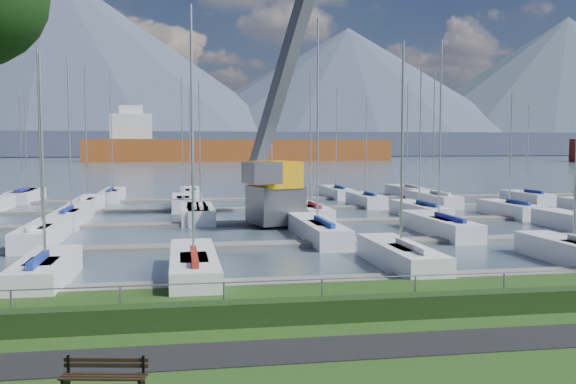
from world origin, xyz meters
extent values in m
cube|color=black|center=(0.00, -3.00, 0.01)|extent=(160.00, 2.00, 0.04)
cube|color=#41525F|center=(0.00, 260.00, -0.40)|extent=(800.00, 540.00, 0.20)
cube|color=#1B3112|center=(0.00, -0.40, 0.35)|extent=(80.00, 0.70, 0.70)
cylinder|color=gray|center=(0.00, 0.00, 1.20)|extent=(80.00, 0.04, 0.04)
cube|color=#444C64|center=(0.00, 330.00, 6.00)|extent=(900.00, 80.00, 12.00)
cone|color=#414A5F|center=(-80.00, 400.00, 57.50)|extent=(340.00, 340.00, 115.00)
cone|color=#434C62|center=(110.00, 410.00, 42.50)|extent=(300.00, 300.00, 85.00)
cone|color=#425060|center=(280.00, 420.00, 50.00)|extent=(320.00, 320.00, 100.00)
cube|color=slate|center=(0.00, 6.00, -0.22)|extent=(90.00, 1.60, 0.25)
cube|color=slate|center=(0.00, 16.00, -0.22)|extent=(90.00, 1.60, 0.25)
cube|color=gray|center=(0.00, 26.00, -0.22)|extent=(90.00, 1.60, 0.25)
cube|color=gray|center=(0.00, 36.00, -0.22)|extent=(90.00, 1.60, 0.25)
cube|color=gray|center=(0.00, 46.00, -0.22)|extent=(90.00, 1.60, 0.25)
cube|color=black|center=(-7.65, -5.00, 0.65)|extent=(0.06, 0.06, 0.40)
cube|color=black|center=(-6.08, -5.30, 0.65)|extent=(0.06, 0.06, 0.40)
cube|color=black|center=(-6.92, -5.48, 0.45)|extent=(1.79, 0.44, 0.04)
cube|color=black|center=(-6.90, -5.33, 0.45)|extent=(1.79, 0.44, 0.04)
cube|color=black|center=(-6.87, -5.18, 0.45)|extent=(1.79, 0.44, 0.04)
cube|color=black|center=(-6.86, -5.13, 0.62)|extent=(1.77, 0.38, 0.08)
cube|color=black|center=(-6.86, -5.13, 0.74)|extent=(1.77, 0.38, 0.08)
cube|color=#515458|center=(1.28, 24.56, 1.20)|extent=(3.97, 3.97, 2.60)
cube|color=orange|center=(1.28, 24.56, 3.30)|extent=(3.46, 4.00, 1.80)
cube|color=#54575B|center=(3.08, 29.06, 12.30)|extent=(5.89, 10.49, 19.89)
cube|color=#5B5C63|center=(0.08, 22.56, 3.50)|extent=(2.54, 2.68, 1.40)
cube|color=brown|center=(16.90, 213.11, 2.50)|extent=(109.78, 23.39, 10.00)
cube|color=silver|center=(-21.21, 211.22, 10.00)|extent=(14.68, 14.68, 12.00)
cube|color=silver|center=(-21.21, 211.22, 17.00)|extent=(8.39, 8.39, 4.00)
camera|label=1|loc=(-5.30, -18.88, 5.28)|focal=40.00mm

